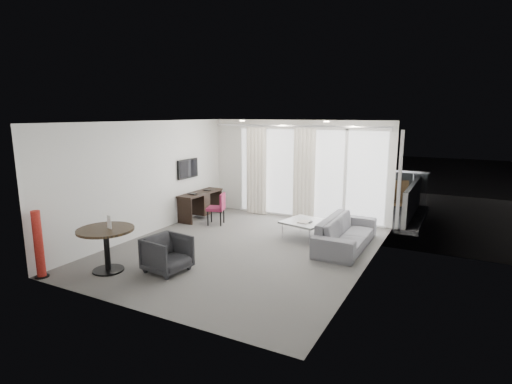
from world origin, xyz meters
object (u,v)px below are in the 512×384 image
at_px(round_table, 107,250).
at_px(tub_armchair, 167,254).
at_px(rattan_chair_b, 399,197).
at_px(rattan_chair_a, 346,194).
at_px(sofa, 346,233).
at_px(desk_chair, 216,209).
at_px(desk, 201,205).
at_px(red_lamp, 39,244).
at_px(coffee_table, 305,229).

distance_m(round_table, tub_armchair, 1.07).
xyz_separation_m(tub_armchair, rattan_chair_b, (2.95, 6.56, 0.11)).
distance_m(round_table, rattan_chair_a, 7.36).
bearing_deg(sofa, desk_chair, 86.39).
distance_m(desk, desk_chair, 0.80).
distance_m(desk_chair, tub_armchair, 3.14).
height_order(round_table, sofa, round_table).
bearing_deg(desk_chair, tub_armchair, -90.84).
relative_size(desk, red_lamp, 1.27).
bearing_deg(coffee_table, tub_armchair, -116.11).
xyz_separation_m(coffee_table, rattan_chair_a, (-0.03, 3.52, 0.18)).
height_order(desk, desk_chair, desk_chair).
relative_size(sofa, rattan_chair_a, 2.86).
bearing_deg(tub_armchair, sofa, -34.53).
relative_size(desk_chair, coffee_table, 0.92).
bearing_deg(desk, rattan_chair_a, 45.52).
height_order(desk, rattan_chair_b, rattan_chair_b).
relative_size(red_lamp, coffee_table, 1.34).
bearing_deg(round_table, sofa, 43.76).
xyz_separation_m(red_lamp, rattan_chair_b, (4.71, 7.76, -0.15)).
height_order(red_lamp, rattan_chair_a, red_lamp).
xyz_separation_m(desk, sofa, (4.10, -0.57, -0.04)).
bearing_deg(rattan_chair_a, sofa, -75.60).
bearing_deg(desk_chair, rattan_chair_a, 37.52).
bearing_deg(coffee_table, red_lamp, -127.62).
distance_m(coffee_table, rattan_chair_a, 3.53).
relative_size(red_lamp, rattan_chair_b, 1.36).
bearing_deg(rattan_chair_b, rattan_chair_a, 163.33).
relative_size(desk, rattan_chair_a, 1.98).
xyz_separation_m(red_lamp, coffee_table, (3.21, 4.17, -0.39)).
height_order(desk, tub_armchair, desk).
xyz_separation_m(round_table, sofa, (3.40, 3.25, -0.08)).
height_order(round_table, tub_armchair, round_table).
distance_m(desk, tub_armchair, 3.74).
xyz_separation_m(round_table, red_lamp, (-0.80, -0.72, 0.19)).
relative_size(rattan_chair_a, rattan_chair_b, 0.87).
distance_m(tub_armchair, coffee_table, 3.31).
relative_size(desk, rattan_chair_b, 1.73).
height_order(desk_chair, sofa, desk_chair).
relative_size(desk, sofa, 0.69).
distance_m(desk, red_lamp, 4.56).
relative_size(desk_chair, rattan_chair_a, 1.07).
bearing_deg(round_table, tub_armchair, 26.41).
height_order(round_table, coffee_table, round_table).
xyz_separation_m(desk, round_table, (0.71, -3.83, 0.04)).
bearing_deg(desk, coffee_table, -6.98).
relative_size(round_table, rattan_chair_a, 1.30).
distance_m(desk_chair, coffee_table, 2.41).
height_order(red_lamp, rattan_chair_b, red_lamp).
bearing_deg(tub_armchair, desk_chair, 24.32).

